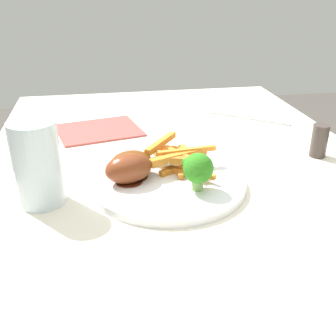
# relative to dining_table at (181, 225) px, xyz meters

# --- Properties ---
(dining_table) EXTENTS (1.04, 0.70, 0.75)m
(dining_table) POSITION_rel_dining_table_xyz_m (0.00, 0.00, 0.00)
(dining_table) COLOR silver
(dining_table) RESTS_ON ground_plane
(dinner_plate) EXTENTS (0.25, 0.25, 0.01)m
(dinner_plate) POSITION_rel_dining_table_xyz_m (0.07, -0.04, 0.13)
(dinner_plate) COLOR white
(dinner_plate) RESTS_ON dining_table
(broccoli_floret_front) EXTENTS (0.05, 0.05, 0.06)m
(broccoli_floret_front) POSITION_rel_dining_table_xyz_m (0.11, -0.00, 0.17)
(broccoli_floret_front) COLOR #84B860
(broccoli_floret_front) RESTS_ON dinner_plate
(carrot_fries_pile) EXTENTS (0.14, 0.12, 0.04)m
(carrot_fries_pile) POSITION_rel_dining_table_xyz_m (0.03, -0.01, 0.15)
(carrot_fries_pile) COLOR orange
(carrot_fries_pile) RESTS_ON dinner_plate
(chicken_drumstick_near) EXTENTS (0.07, 0.13, 0.05)m
(chicken_drumstick_near) POSITION_rel_dining_table_xyz_m (0.07, -0.09, 0.16)
(chicken_drumstick_near) COLOR #552010
(chicken_drumstick_near) RESTS_ON dinner_plate
(chicken_drumstick_far) EXTENTS (0.08, 0.13, 0.04)m
(chicken_drumstick_far) POSITION_rel_dining_table_xyz_m (0.05, -0.09, 0.16)
(chicken_drumstick_far) COLOR #4F220B
(chicken_drumstick_far) RESTS_ON dinner_plate
(fork) EXTENTS (0.13, 0.16, 0.00)m
(fork) POSITION_rel_dining_table_xyz_m (-0.23, 0.21, 0.13)
(fork) COLOR silver
(fork) RESTS_ON dining_table
(water_glass) EXTENTS (0.07, 0.07, 0.12)m
(water_glass) POSITION_rel_dining_table_xyz_m (0.09, -0.23, 0.19)
(water_glass) COLOR silver
(water_glass) RESTS_ON dining_table
(napkin) EXTENTS (0.17, 0.20, 0.00)m
(napkin) POSITION_rel_dining_table_xyz_m (-0.21, -0.14, 0.13)
(napkin) COLOR #B74C47
(napkin) RESTS_ON dining_table
(pepper_shaker) EXTENTS (0.03, 0.03, 0.06)m
(pepper_shaker) POSITION_rel_dining_table_xyz_m (-0.00, 0.26, 0.15)
(pepper_shaker) COLOR #423833
(pepper_shaker) RESTS_ON dining_table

